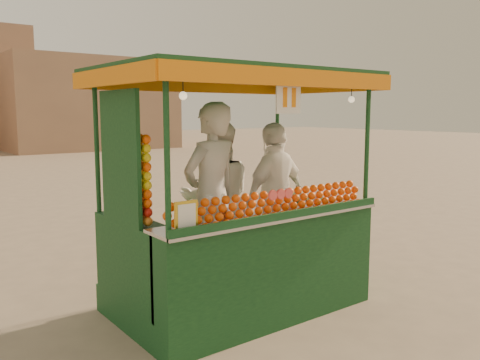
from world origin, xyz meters
TOP-DOWN VIEW (x-y plane):
  - ground at (0.00, 0.00)m, footprint 90.00×90.00m
  - building_right at (7.00, 24.00)m, footprint 9.00×6.00m
  - juice_cart at (-0.42, -0.30)m, footprint 2.75×1.78m
  - vendor_left at (-0.70, -0.22)m, footprint 0.76×0.58m
  - vendor_middle at (-0.39, 0.12)m, footprint 1.02×0.94m
  - vendor_right at (0.20, -0.17)m, footprint 1.04×0.60m

SIDE VIEW (x-z plane):
  - ground at x=0.00m, z-range 0.00..0.00m
  - juice_cart at x=-0.42m, z-range -0.43..2.07m
  - vendor_right at x=0.20m, z-range 0.29..1.97m
  - vendor_middle at x=-0.39m, z-range 0.29..1.98m
  - vendor_left at x=-0.70m, z-range 0.29..2.18m
  - building_right at x=7.00m, z-range 0.00..5.00m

